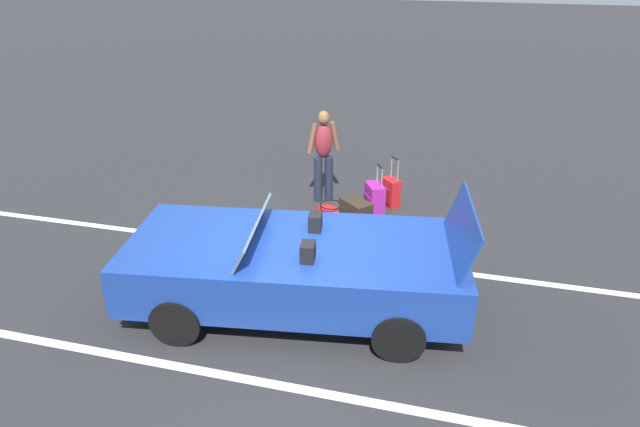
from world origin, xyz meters
TOP-DOWN VIEW (x-y plane):
  - ground_plane at (0.00, 0.00)m, footprint 80.00×80.00m
  - lot_line_near at (0.00, -1.32)m, footprint 18.00×0.12m
  - lot_line_mid at (0.00, 1.38)m, footprint 18.00×0.12m
  - convertible_car at (0.20, 0.03)m, footprint 4.34×2.31m
  - suitcase_large_black at (-0.43, -1.77)m, footprint 0.55×0.53m
  - suitcase_medium_bright at (-0.57, -2.70)m, footprint 0.40×0.47m
  - suitcase_small_carryon at (-0.77, -3.28)m, footprint 0.38×0.38m
  - duffel_bag at (0.10, -2.38)m, footprint 0.70×0.59m
  - traveler_person at (0.43, -3.21)m, footprint 0.56×0.39m

SIDE VIEW (x-z plane):
  - ground_plane at x=0.00m, z-range 0.00..0.00m
  - lot_line_near at x=0.00m, z-range 0.00..0.00m
  - lot_line_mid at x=0.00m, z-range 0.00..0.00m
  - duffel_bag at x=0.10m, z-range -0.01..0.33m
  - suitcase_small_carryon at x=-0.77m, z-range -0.19..0.70m
  - suitcase_medium_bright at x=-0.57m, z-range -0.16..0.79m
  - suitcase_large_black at x=-0.43m, z-range 0.00..0.74m
  - convertible_car at x=0.20m, z-range -0.17..1.36m
  - traveler_person at x=0.43m, z-range 0.10..1.76m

